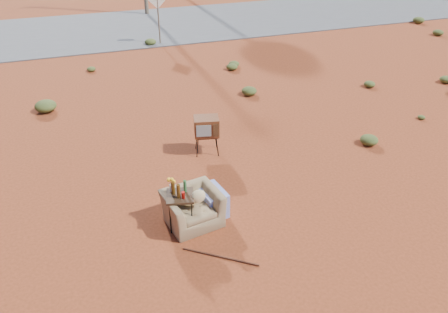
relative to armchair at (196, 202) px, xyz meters
name	(u,v)px	position (x,y,z in m)	size (l,w,h in m)	color
ground	(220,228)	(0.34, -0.39, -0.41)	(140.00, 140.00, 0.00)	#90381C
highway	(115,29)	(0.34, 14.61, -0.39)	(140.00, 7.00, 0.04)	#565659
armchair	(196,202)	(0.00, 0.00, 0.00)	(1.24, 0.92, 0.87)	olive
tv_unit	(206,127)	(0.95, 2.37, 0.27)	(0.65, 0.57, 0.91)	black
side_table	(178,193)	(-0.33, -0.03, 0.31)	(0.58, 0.58, 0.98)	#352313
rusty_bar	(221,257)	(0.09, -1.10, -0.39)	(0.04, 0.04, 1.35)	#492113
road_sign	(158,7)	(1.84, 11.61, 1.10)	(0.78, 0.06, 2.19)	brown
scrub_patch	(135,127)	(-0.49, 4.02, -0.27)	(17.49, 8.07, 0.33)	#4A5525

